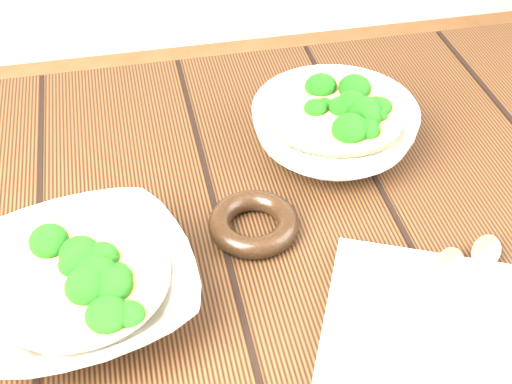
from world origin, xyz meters
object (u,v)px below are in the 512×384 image
object	(u,v)px
table	(244,311)
trivet	(254,224)
napkin	(442,326)
soup_bowl_front	(81,286)
soup_bowl_back	(334,127)

from	to	relation	value
table	trivet	size ratio (longest dim) A/B	11.82
table	napkin	distance (m)	0.26
table	soup_bowl_front	size ratio (longest dim) A/B	4.60
soup_bowl_front	napkin	world-z (taller)	soup_bowl_front
soup_bowl_back	napkin	world-z (taller)	soup_bowl_back
soup_bowl_back	napkin	bearing A→B (deg)	-85.82
trivet	soup_bowl_back	bearing A→B (deg)	43.80
soup_bowl_front	table	bearing A→B (deg)	17.78
trivet	soup_bowl_front	bearing A→B (deg)	-159.90
soup_bowl_front	trivet	size ratio (longest dim) A/B	2.57
soup_bowl_back	trivet	distance (m)	0.18
napkin	table	bearing A→B (deg)	161.00
napkin	soup_bowl_front	bearing A→B (deg)	-172.26
trivet	napkin	distance (m)	0.23
soup_bowl_back	trivet	xyz separation A→B (m)	(-0.13, -0.12, -0.02)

